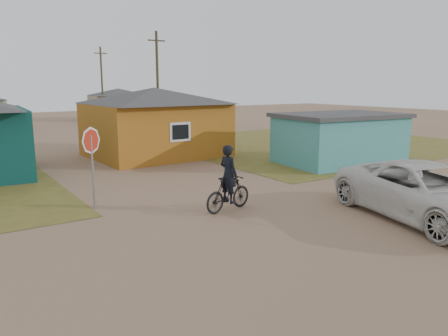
{
  "coord_description": "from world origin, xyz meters",
  "views": [
    {
      "loc": [
        -8.15,
        -9.04,
        4.09
      ],
      "look_at": [
        -0.1,
        3.0,
        1.3
      ],
      "focal_mm": 35.0,
      "sensor_mm": 36.0,
      "label": 1
    }
  ],
  "objects": [
    {
      "name": "ground",
      "position": [
        0.0,
        0.0,
        0.0
      ],
      "size": [
        120.0,
        120.0,
        0.0
      ],
      "primitive_type": "plane",
      "color": "#8D6B51"
    },
    {
      "name": "grass_ne",
      "position": [
        14.0,
        13.0,
        0.01
      ],
      "size": [
        20.0,
        18.0,
        0.0
      ],
      "primitive_type": "cube",
      "color": "olive",
      "rests_on": "ground"
    },
    {
      "name": "house_yellow",
      "position": [
        2.5,
        14.0,
        2.0
      ],
      "size": [
        7.72,
        6.76,
        3.9
      ],
      "color": "#A76319",
      "rests_on": "ground"
    },
    {
      "name": "shed_turquoise",
      "position": [
        9.5,
        6.5,
        1.31
      ],
      "size": [
        6.71,
        4.93,
        2.6
      ],
      "color": "teal",
      "rests_on": "ground"
    },
    {
      "name": "house_beige_east",
      "position": [
        10.0,
        40.0,
        1.86
      ],
      "size": [
        6.95,
        6.05,
        3.6
      ],
      "color": "gray",
      "rests_on": "ground"
    },
    {
      "name": "utility_pole_near",
      "position": [
        6.5,
        22.0,
        4.14
      ],
      "size": [
        1.4,
        0.2,
        8.0
      ],
      "color": "#463C2A",
      "rests_on": "ground"
    },
    {
      "name": "utility_pole_far",
      "position": [
        7.5,
        38.0,
        4.14
      ],
      "size": [
        1.4,
        0.2,
        8.0
      ],
      "color": "#463C2A",
      "rests_on": "ground"
    },
    {
      "name": "stop_sign",
      "position": [
        -3.92,
        5.05,
        1.99
      ],
      "size": [
        0.88,
        0.23,
        2.74
      ],
      "color": "gray",
      "rests_on": "ground"
    },
    {
      "name": "cyclist",
      "position": [
        -0.34,
        2.38,
        0.8
      ],
      "size": [
        2.0,
        0.89,
        2.18
      ],
      "color": "black",
      "rests_on": "ground"
    },
    {
      "name": "vehicle",
      "position": [
        4.13,
        -1.79,
        0.86
      ],
      "size": [
        4.26,
        6.72,
        1.73
      ],
      "primitive_type": "imported",
      "rotation": [
        0.0,
        0.0,
        -0.24
      ],
      "color": "silver",
      "rests_on": "ground"
    }
  ]
}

